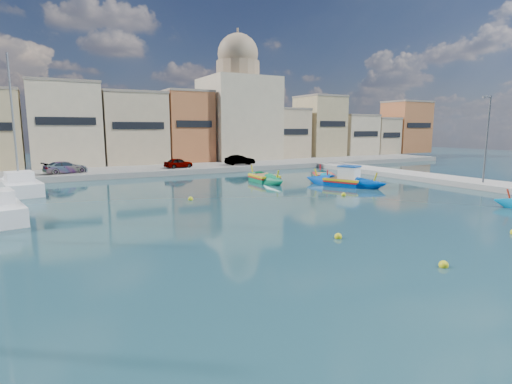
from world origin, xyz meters
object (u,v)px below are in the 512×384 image
object	(u,v)px
quay_street_lamp	(486,139)
luzzu_green	(264,179)
church_block	(238,107)
luzzu_cyan_mid	(323,177)
yacht_north	(17,185)
luzzu_blue_cabin	(344,182)

from	to	relation	value
quay_street_lamp	luzzu_green	bearing A→B (deg)	139.58
church_block	luzzu_cyan_mid	distance (m)	24.17
quay_street_lamp	luzzu_cyan_mid	distance (m)	14.91
luzzu_green	yacht_north	size ratio (longest dim) A/B	0.66
quay_street_lamp	luzzu_cyan_mid	size ratio (longest dim) A/B	1.04
yacht_north	luzzu_green	bearing A→B (deg)	-13.65
quay_street_lamp	luzzu_blue_cabin	distance (m)	12.69
church_block	luzzu_blue_cabin	distance (m)	28.50
luzzu_green	yacht_north	world-z (taller)	yacht_north
church_block	yacht_north	xyz separation A→B (m)	(-28.78, -16.06, -7.94)
church_block	quay_street_lamp	world-z (taller)	church_block
luzzu_blue_cabin	luzzu_green	bearing A→B (deg)	130.05
church_block	luzzu_green	bearing A→B (deg)	-109.63
luzzu_cyan_mid	yacht_north	xyz separation A→B (m)	(-27.39, 6.64, 0.23)
church_block	quay_street_lamp	size ratio (longest dim) A/B	2.39
luzzu_blue_cabin	luzzu_cyan_mid	bearing A→B (deg)	76.01
luzzu_cyan_mid	yacht_north	distance (m)	28.19
church_block	luzzu_green	world-z (taller)	church_block
luzzu_blue_cabin	luzzu_cyan_mid	xyz separation A→B (m)	(1.13, 4.52, -0.11)
quay_street_lamp	church_block	bearing A→B (deg)	102.35
church_block	quay_street_lamp	distance (m)	35.04
church_block	luzzu_green	xyz separation A→B (m)	(-7.57, -21.21, -8.14)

